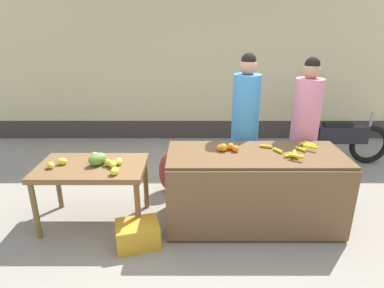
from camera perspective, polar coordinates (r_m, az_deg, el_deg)
The scene contains 12 objects.
ground_plane at distance 3.96m, azimuth 4.93°, elevation -13.34°, with size 24.00×24.00×0.00m, color gray.
market_wall_back at distance 6.40m, azimuth 3.18°, elevation 16.52°, with size 8.73×0.23×3.60m.
fruit_stall_counter at distance 3.77m, azimuth 10.91°, elevation -7.79°, with size 1.93×0.81×0.87m.
side_table_wooden at distance 3.80m, azimuth -17.03°, elevation -4.75°, with size 1.19×0.72×0.72m.
banana_bunch_pile at distance 3.75m, azimuth 17.98°, elevation -0.92°, with size 0.66×0.57×0.07m.
orange_pile at distance 3.60m, azimuth 6.24°, elevation -0.64°, with size 0.24×0.14×0.09m.
mango_papaya_pile at distance 3.71m, azimuth -16.30°, elevation -2.90°, with size 0.84×0.57×0.14m.
vendor_woman_blue_shirt at distance 4.17m, azimuth 9.43°, elevation 2.76°, with size 0.34×0.34×1.88m.
vendor_woman_pink_shirt at distance 4.33m, azimuth 19.29°, elevation 2.21°, with size 0.34×0.34×1.83m.
parked_motorcycle at distance 5.85m, azimuth 24.92°, elevation 0.58°, with size 1.60×0.18×0.88m.
produce_crate at distance 3.55m, azimuth -9.38°, elevation -15.39°, with size 0.44×0.32×0.26m, color gold.
produce_sack at distance 4.45m, azimuth -3.39°, elevation -4.89°, with size 0.36×0.30×0.59m, color maroon.
Camera 1 is at (-0.32, -3.28, 2.19)m, focal length 30.29 mm.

